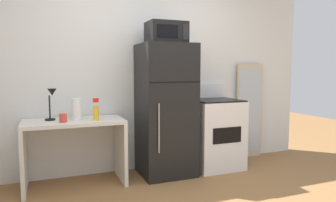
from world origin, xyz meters
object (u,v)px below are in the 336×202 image
microwave (166,33)px  leaning_mirror (249,111)px  desk_lamp (51,99)px  oven_range (215,133)px  desk (74,140)px  paper_towel_roll (77,109)px  refrigerator (166,110)px  spray_bottle (96,112)px  coffee_mug (63,118)px

microwave → leaning_mirror: size_ratio=0.33×
desk_lamp → oven_range: size_ratio=0.32×
desk → paper_towel_roll: size_ratio=4.55×
oven_range → leaning_mirror: (0.74, 0.26, 0.23)m
microwave → oven_range: (0.71, 0.03, -1.29)m
paper_towel_roll → refrigerator: refrigerator is taller
paper_towel_roll → microwave: size_ratio=0.52×
desk → refrigerator: size_ratio=0.67×
desk_lamp → spray_bottle: desk_lamp is taller
microwave → desk_lamp: bearing=175.9°
refrigerator → leaning_mirror: 1.48m
coffee_mug → leaning_mirror: size_ratio=0.07×
desk_lamp → leaning_mirror: size_ratio=0.25×
microwave → desk: bearing=178.0°
desk_lamp → spray_bottle: size_ratio=1.42×
paper_towel_roll → spray_bottle: size_ratio=0.96×
desk_lamp → refrigerator: 1.34m
desk_lamp → microwave: (1.32, -0.09, 0.76)m
refrigerator → microwave: size_ratio=3.53×
desk_lamp → oven_range: 2.10m
coffee_mug → oven_range: bearing=3.7°
microwave → oven_range: bearing=2.3°
microwave → refrigerator: bearing=90.3°
coffee_mug → oven_range: (1.93, 0.12, -0.33)m
desk_lamp → spray_bottle: (0.45, -0.19, -0.14)m
desk → desk_lamp: 0.53m
coffee_mug → leaning_mirror: leaning_mirror is taller
coffee_mug → microwave: 1.55m
paper_towel_roll → refrigerator: size_ratio=0.15×
coffee_mug → oven_range: oven_range is taller
paper_towel_roll → desk_lamp: bearing=173.6°
refrigerator → microwave: microwave is taller
desk → oven_range: bearing=-0.3°
refrigerator → oven_range: refrigerator is taller
oven_range → spray_bottle: bearing=-175.5°
refrigerator → microwave: (0.00, -0.02, 0.94)m
paper_towel_roll → microwave: microwave is taller
desk → leaning_mirror: 2.57m
microwave → leaning_mirror: microwave is taller
desk → paper_towel_roll: (0.04, 0.03, 0.35)m
oven_range → leaning_mirror: size_ratio=0.79×
leaning_mirror → desk_lamp: bearing=-176.1°
microwave → oven_range: size_ratio=0.42×
desk_lamp → desk: bearing=-14.0°
spray_bottle → oven_range: bearing=4.5°
coffee_mug → paper_towel_roll: bearing=46.0°
desk_lamp → coffee_mug: 0.29m
leaning_mirror → oven_range: bearing=-160.9°
spray_bottle → microwave: 1.26m
desk → oven_range: size_ratio=0.99×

